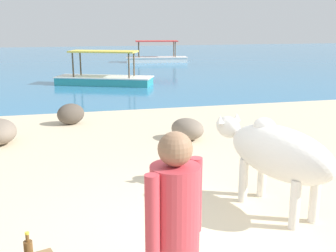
% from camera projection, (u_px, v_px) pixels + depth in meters
% --- Properties ---
extents(sand_beach, '(18.00, 14.00, 0.04)m').
position_uv_depth(sand_beach, '(207.00, 239.00, 4.50)').
color(sand_beach, beige).
rests_on(sand_beach, ground).
extents(water_surface, '(60.00, 36.00, 0.03)m').
position_uv_depth(water_surface, '(88.00, 62.00, 25.22)').
color(water_surface, teal).
rests_on(water_surface, ground).
extents(cow, '(1.02, 2.02, 1.13)m').
position_uv_depth(cow, '(276.00, 152.00, 5.01)').
color(cow, silver).
rests_on(cow, sand_beach).
extents(person_standing, '(0.44, 0.33, 1.62)m').
position_uv_depth(person_standing, '(175.00, 232.00, 2.68)').
color(person_standing, '#334C99').
rests_on(person_standing, sand_beach).
extents(shore_rock_large, '(0.84, 0.90, 0.43)m').
position_uv_depth(shore_rock_large, '(187.00, 129.00, 8.26)').
color(shore_rock_large, gray).
rests_on(shore_rock_large, sand_beach).
extents(shore_rock_flat, '(0.74, 0.62, 0.48)m').
position_uv_depth(shore_rock_flat, '(71.00, 114.00, 9.50)').
color(shore_rock_flat, brown).
rests_on(shore_rock_flat, sand_beach).
extents(boat_teal, '(3.83, 2.52, 1.29)m').
position_uv_depth(boat_teal, '(104.00, 78.00, 15.82)').
color(boat_teal, teal).
rests_on(boat_teal, water_surface).
extents(boat_white, '(3.80, 1.67, 1.29)m').
position_uv_depth(boat_white, '(157.00, 58.00, 25.03)').
color(boat_white, white).
rests_on(boat_white, water_surface).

